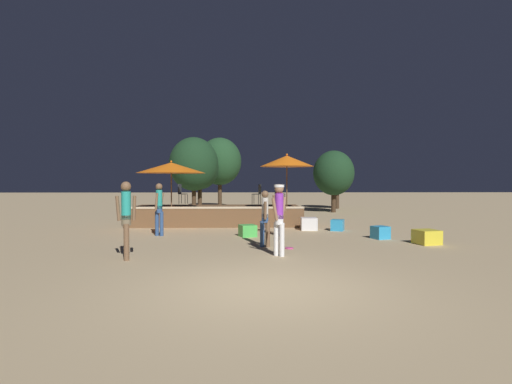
% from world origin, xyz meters
% --- Properties ---
extents(ground_plane, '(120.00, 120.00, 0.00)m').
position_xyz_m(ground_plane, '(0.00, 0.00, 0.00)').
color(ground_plane, tan).
extents(wooden_deck, '(7.34, 2.93, 0.86)m').
position_xyz_m(wooden_deck, '(-1.66, 10.62, 0.39)').
color(wooden_deck, brown).
rests_on(wooden_deck, ground).
extents(patio_umbrella_0, '(2.77, 2.77, 2.73)m').
position_xyz_m(patio_umbrella_0, '(-3.38, 9.21, 2.44)').
color(patio_umbrella_0, brown).
rests_on(patio_umbrella_0, ground).
extents(patio_umbrella_1, '(2.21, 2.21, 3.03)m').
position_xyz_m(patio_umbrella_1, '(1.32, 9.39, 2.72)').
color(patio_umbrella_1, brown).
rests_on(patio_umbrella_1, ground).
extents(cube_seat_0, '(0.60, 0.60, 0.41)m').
position_xyz_m(cube_seat_0, '(4.06, 5.99, 0.21)').
color(cube_seat_0, '#2D9EDB').
rests_on(cube_seat_0, ground).
extents(cube_seat_1, '(0.60, 0.60, 0.42)m').
position_xyz_m(cube_seat_1, '(3.15, 8.17, 0.21)').
color(cube_seat_1, '#2D9EDB').
rests_on(cube_seat_1, ground).
extents(cube_seat_2, '(0.66, 0.66, 0.40)m').
position_xyz_m(cube_seat_2, '(-0.31, 6.63, 0.20)').
color(cube_seat_2, '#4CC651').
rests_on(cube_seat_2, ground).
extents(cube_seat_3, '(0.65, 0.65, 0.48)m').
position_xyz_m(cube_seat_3, '(2.08, 8.43, 0.24)').
color(cube_seat_3, white).
rests_on(cube_seat_3, ground).
extents(cube_seat_4, '(0.77, 0.77, 0.43)m').
position_xyz_m(cube_seat_4, '(5.09, 4.85, 0.21)').
color(cube_seat_4, yellow).
rests_on(cube_seat_4, ground).
extents(person_0, '(0.44, 0.48, 1.82)m').
position_xyz_m(person_0, '(0.48, 3.05, 1.05)').
color(person_0, white).
rests_on(person_0, ground).
extents(person_1, '(0.29, 0.43, 1.63)m').
position_xyz_m(person_1, '(0.19, 4.46, 0.86)').
color(person_1, brown).
rests_on(person_1, ground).
extents(person_2, '(0.49, 0.30, 1.73)m').
position_xyz_m(person_2, '(0.79, 6.78, 0.98)').
color(person_2, brown).
rests_on(person_2, ground).
extents(person_3, '(0.30, 0.57, 1.82)m').
position_xyz_m(person_3, '(-3.37, 6.87, 1.01)').
color(person_3, '#2D4C7F').
rests_on(person_3, ground).
extents(person_4, '(0.49, 0.31, 1.89)m').
position_xyz_m(person_4, '(-3.24, 2.65, 1.06)').
color(person_4, brown).
rests_on(person_4, ground).
extents(bistro_chair_0, '(0.43, 0.43, 0.90)m').
position_xyz_m(bistro_chair_0, '(0.19, 11.06, 1.41)').
color(bistro_chair_0, '#2D3338').
rests_on(bistro_chair_0, wooden_deck).
extents(bistro_chair_1, '(0.42, 0.42, 0.90)m').
position_xyz_m(bistro_chair_1, '(-3.34, 11.38, 1.41)').
color(bistro_chair_1, '#2D3338').
rests_on(bistro_chair_1, wooden_deck).
extents(bistro_chair_2, '(0.48, 0.48, 0.90)m').
position_xyz_m(bistro_chair_2, '(1.15, 11.43, 1.41)').
color(bistro_chair_2, '#47474C').
rests_on(bistro_chair_2, wooden_deck).
extents(frisbee_disc, '(0.24, 0.24, 0.03)m').
position_xyz_m(frisbee_disc, '(0.85, 4.12, 0.02)').
color(frisbee_disc, '#E54C99').
rests_on(frisbee_disc, ground).
extents(background_tree_0, '(2.20, 2.20, 3.54)m').
position_xyz_m(background_tree_0, '(5.91, 20.35, 2.31)').
color(background_tree_0, '#3D2B1C').
rests_on(background_tree_0, ground).
extents(background_tree_1, '(3.08, 3.08, 5.01)m').
position_xyz_m(background_tree_1, '(-2.25, 21.63, 3.30)').
color(background_tree_1, '#3D2B1C').
rests_on(background_tree_1, ground).
extents(background_tree_2, '(2.47, 2.47, 3.76)m').
position_xyz_m(background_tree_2, '(4.96, 17.12, 2.39)').
color(background_tree_2, '#3D2B1C').
rests_on(background_tree_2, ground).
extents(background_tree_3, '(3.23, 3.23, 4.81)m').
position_xyz_m(background_tree_3, '(-3.83, 19.51, 3.02)').
color(background_tree_3, '#3D2B1C').
rests_on(background_tree_3, ground).
extents(background_tree_4, '(2.55, 2.55, 4.15)m').
position_xyz_m(background_tree_4, '(-3.48, 19.91, 2.73)').
color(background_tree_4, '#3D2B1C').
rests_on(background_tree_4, ground).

